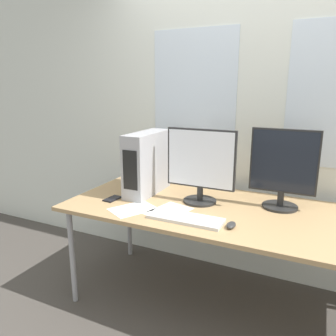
% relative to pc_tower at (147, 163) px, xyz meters
% --- Properties ---
extents(wall_back, '(8.00, 0.07, 2.70)m').
position_rel_pc_tower_xyz_m(wall_back, '(0.74, 0.51, 0.34)').
color(wall_back, silver).
rests_on(wall_back, ground_plane).
extents(desk, '(2.38, 0.95, 0.77)m').
position_rel_pc_tower_xyz_m(desk, '(0.74, -0.09, -0.28)').
color(desk, tan).
rests_on(desk, ground_plane).
extents(pc_tower, '(0.16, 0.50, 0.48)m').
position_rel_pc_tower_xyz_m(pc_tower, '(0.00, 0.00, 0.00)').
color(pc_tower, '#9E9EA3').
rests_on(pc_tower, desk).
extents(monitor_main, '(0.50, 0.24, 0.53)m').
position_rel_pc_tower_xyz_m(monitor_main, '(0.45, -0.03, 0.04)').
color(monitor_main, black).
rests_on(monitor_main, desk).
extents(monitor_right_near, '(0.44, 0.24, 0.54)m').
position_rel_pc_tower_xyz_m(monitor_right_near, '(0.98, 0.10, 0.04)').
color(monitor_right_near, black).
rests_on(monitor_right_near, desk).
extents(keyboard, '(0.47, 0.17, 0.02)m').
position_rel_pc_tower_xyz_m(keyboard, '(0.48, -0.37, -0.23)').
color(keyboard, silver).
rests_on(keyboard, desk).
extents(mouse, '(0.05, 0.10, 0.03)m').
position_rel_pc_tower_xyz_m(mouse, '(0.77, -0.36, -0.22)').
color(mouse, '#2D2D2D').
rests_on(mouse, desk).
extents(cell_phone, '(0.09, 0.15, 0.01)m').
position_rel_pc_tower_xyz_m(cell_phone, '(-0.15, -0.25, -0.23)').
color(cell_phone, black).
rests_on(cell_phone, desk).
extents(paper_sheet_left, '(0.33, 0.36, 0.00)m').
position_rel_pc_tower_xyz_m(paper_sheet_left, '(0.08, -0.36, -0.24)').
color(paper_sheet_left, white).
rests_on(paper_sheet_left, desk).
extents(paper_sheet_front, '(0.28, 0.34, 0.00)m').
position_rel_pc_tower_xyz_m(paper_sheet_front, '(0.32, -0.29, -0.24)').
color(paper_sheet_front, white).
rests_on(paper_sheet_front, desk).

